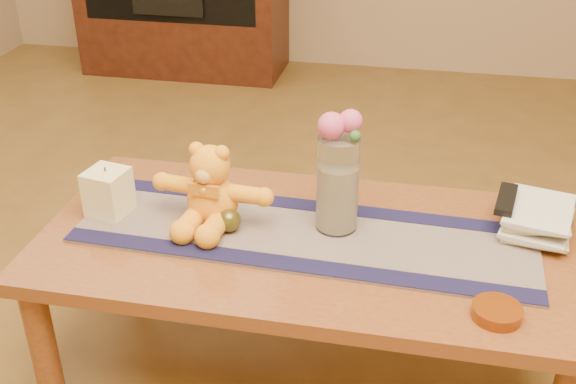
% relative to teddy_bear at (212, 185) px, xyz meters
% --- Properties ---
extents(floor, '(5.50, 5.50, 0.00)m').
position_rel_teddy_bear_xyz_m(floor, '(0.26, -0.02, -0.56)').
color(floor, brown).
rests_on(floor, ground).
extents(coffee_table_top, '(1.40, 0.70, 0.04)m').
position_rel_teddy_bear_xyz_m(coffee_table_top, '(0.26, -0.02, -0.13)').
color(coffee_table_top, brown).
rests_on(coffee_table_top, floor).
extents(table_leg_fl, '(0.07, 0.07, 0.41)m').
position_rel_teddy_bear_xyz_m(table_leg_fl, '(-0.38, -0.31, -0.36)').
color(table_leg_fl, brown).
rests_on(table_leg_fl, floor).
extents(table_leg_bl, '(0.07, 0.07, 0.41)m').
position_rel_teddy_bear_xyz_m(table_leg_bl, '(-0.38, 0.27, -0.36)').
color(table_leg_bl, brown).
rests_on(table_leg_bl, floor).
extents(table_leg_br, '(0.07, 0.07, 0.41)m').
position_rel_teddy_bear_xyz_m(table_leg_br, '(0.90, 0.27, -0.36)').
color(table_leg_br, brown).
rests_on(table_leg_br, floor).
extents(persian_runner, '(1.21, 0.39, 0.01)m').
position_rel_teddy_bear_xyz_m(persian_runner, '(0.25, -0.02, -0.11)').
color(persian_runner, '#182044').
rests_on(persian_runner, coffee_table_top).
extents(runner_border_near, '(1.20, 0.10, 0.00)m').
position_rel_teddy_bear_xyz_m(runner_border_near, '(0.25, -0.16, -0.11)').
color(runner_border_near, '#141238').
rests_on(runner_border_near, persian_runner).
extents(runner_border_far, '(1.20, 0.10, 0.00)m').
position_rel_teddy_bear_xyz_m(runner_border_far, '(0.26, 0.13, -0.11)').
color(runner_border_far, '#141238').
rests_on(runner_border_far, persian_runner).
extents(teddy_bear, '(0.34, 0.29, 0.21)m').
position_rel_teddy_bear_xyz_m(teddy_bear, '(0.00, 0.00, 0.00)').
color(teddy_bear, '#FFA220').
rests_on(teddy_bear, persian_runner).
extents(pillar_candle, '(0.12, 0.12, 0.12)m').
position_rel_teddy_bear_xyz_m(pillar_candle, '(-0.29, -0.01, -0.04)').
color(pillar_candle, '#FBF1B9').
rests_on(pillar_candle, persian_runner).
extents(candle_wick, '(0.00, 0.00, 0.01)m').
position_rel_teddy_bear_xyz_m(candle_wick, '(-0.29, -0.01, 0.02)').
color(candle_wick, black).
rests_on(candle_wick, pillar_candle).
extents(glass_vase, '(0.11, 0.11, 0.26)m').
position_rel_teddy_bear_xyz_m(glass_vase, '(0.33, 0.03, 0.02)').
color(glass_vase, silver).
rests_on(glass_vase, persian_runner).
extents(potpourri_fill, '(0.09, 0.09, 0.18)m').
position_rel_teddy_bear_xyz_m(potpourri_fill, '(0.33, 0.03, -0.02)').
color(potpourri_fill, beige).
rests_on(potpourri_fill, glass_vase).
extents(rose_left, '(0.07, 0.07, 0.07)m').
position_rel_teddy_bear_xyz_m(rose_left, '(0.31, 0.02, 0.19)').
color(rose_left, '#DA4D8A').
rests_on(rose_left, glass_vase).
extents(rose_right, '(0.06, 0.06, 0.06)m').
position_rel_teddy_bear_xyz_m(rose_right, '(0.36, 0.03, 0.20)').
color(rose_right, '#DA4D8A').
rests_on(rose_right, glass_vase).
extents(blue_flower_back, '(0.04, 0.04, 0.04)m').
position_rel_teddy_bear_xyz_m(blue_flower_back, '(0.34, 0.06, 0.18)').
color(blue_flower_back, '#49549F').
rests_on(blue_flower_back, glass_vase).
extents(blue_flower_side, '(0.04, 0.04, 0.04)m').
position_rel_teddy_bear_xyz_m(blue_flower_side, '(0.30, 0.05, 0.17)').
color(blue_flower_side, '#49549F').
rests_on(blue_flower_side, glass_vase).
extents(leaf_sprig, '(0.03, 0.03, 0.03)m').
position_rel_teddy_bear_xyz_m(leaf_sprig, '(0.37, 0.01, 0.17)').
color(leaf_sprig, '#33662D').
rests_on(leaf_sprig, glass_vase).
extents(bronze_ball, '(0.07, 0.07, 0.06)m').
position_rel_teddy_bear_xyz_m(bronze_ball, '(0.06, -0.05, -0.08)').
color(bronze_ball, '#504B1A').
rests_on(bronze_ball, persian_runner).
extents(book_bottom, '(0.19, 0.24, 0.02)m').
position_rel_teddy_bear_xyz_m(book_bottom, '(0.77, 0.14, -0.10)').
color(book_bottom, beige).
rests_on(book_bottom, coffee_table_top).
extents(book_lower, '(0.22, 0.26, 0.02)m').
position_rel_teddy_bear_xyz_m(book_lower, '(0.77, 0.14, -0.09)').
color(book_lower, beige).
rests_on(book_lower, book_bottom).
extents(book_upper, '(0.18, 0.23, 0.02)m').
position_rel_teddy_bear_xyz_m(book_upper, '(0.76, 0.15, -0.07)').
color(book_upper, beige).
rests_on(book_upper, book_lower).
extents(book_top, '(0.21, 0.26, 0.02)m').
position_rel_teddy_bear_xyz_m(book_top, '(0.77, 0.14, -0.05)').
color(book_top, beige).
rests_on(book_top, book_upper).
extents(tv_remote, '(0.07, 0.17, 0.02)m').
position_rel_teddy_bear_xyz_m(tv_remote, '(0.77, 0.13, -0.03)').
color(tv_remote, black).
rests_on(tv_remote, book_top).
extents(amber_dish, '(0.15, 0.15, 0.03)m').
position_rel_teddy_bear_xyz_m(amber_dish, '(0.73, -0.26, -0.10)').
color(amber_dish, '#BF5914').
rests_on(amber_dish, coffee_table_top).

